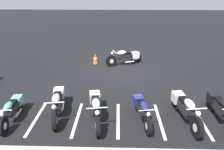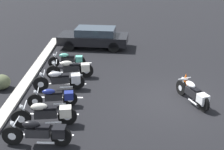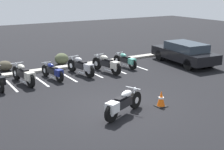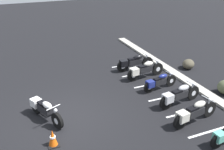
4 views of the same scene
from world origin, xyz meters
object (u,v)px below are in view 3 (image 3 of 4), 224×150
Objects in this scene: parked_bike_3 at (82,66)px; car_black at (185,53)px; parked_bike_4 at (107,64)px; landscape_rock_0 at (62,59)px; motorcycle_white_featured at (122,103)px; parked_bike_2 at (53,71)px; parked_bike_1 at (24,74)px; traffic_cone at (161,99)px; parked_bike_5 at (126,60)px; landscape_rock_1 at (5,66)px.

car_black reaches higher than parked_bike_3.
landscape_rock_0 is (-1.36, 3.02, -0.14)m from parked_bike_4.
parked_bike_3 is 1.42m from parked_bike_4.
car_black is at bearing -107.44° from parked_bike_3.
landscape_rock_0 is at bearing 59.10° from motorcycle_white_featured.
parked_bike_2 is at bearing 71.32° from motorcycle_white_featured.
traffic_cone is (3.59, -5.59, -0.19)m from parked_bike_1.
landscape_rock_1 is at bearing 59.13° from parked_bike_5.
parked_bike_5 is at bearing 68.48° from traffic_cone.
landscape_rock_0 is at bearing 15.13° from parked_bike_4.
car_black is 7.30m from landscape_rock_0.
parked_bike_4 is at bearing 81.39° from traffic_cone.
motorcycle_white_featured is 5.90m from parked_bike_4.
landscape_rock_0 is at bearing 41.97° from parked_bike_5.
landscape_rock_1 is (-3.21, 0.29, -0.06)m from landscape_rock_0.
motorcycle_white_featured is 2.49× the size of landscape_rock_1.
parked_bike_2 is (1.45, 0.02, -0.07)m from parked_bike_1.
parked_bike_1 is at bearing 81.65° from parked_bike_3.
motorcycle_white_featured reaches higher than landscape_rock_0.
parked_bike_3 is 2.77× the size of landscape_rock_0.
parked_bike_4 is at bearing -65.76° from landscape_rock_0.
motorcycle_white_featured is at bearing -76.90° from landscape_rock_1.
parked_bike_4 reaches higher than parked_bike_5.
parked_bike_5 is at bearing -25.74° from landscape_rock_1.
landscape_rock_1 is (-4.57, 3.31, -0.20)m from parked_bike_4.
traffic_cone is at bearing 134.35° from car_black.
parked_bike_1 is at bearing 122.73° from traffic_cone.
parked_bike_4 is 1.51m from parked_bike_5.
parked_bike_3 is (3.01, 0.03, -0.01)m from parked_bike_1.
parked_bike_3 is at bearing -43.56° from landscape_rock_1.
parked_bike_3 is 4.40m from landscape_rock_1.
parked_bike_5 is 3.14× the size of traffic_cone.
landscape_rock_1 is 1.32× the size of traffic_cone.
parked_bike_3 is at bearing -98.30° from parked_bike_2.
landscape_rock_0 is 0.99× the size of landscape_rock_1.
parked_bike_3 is at bearing -96.90° from parked_bike_1.
landscape_rock_0 is 3.23m from landscape_rock_1.
parked_bike_3 is 2.74m from landscape_rock_0.
parked_bike_3 reaches higher than motorcycle_white_featured.
traffic_cone is (3.76, -8.65, 0.02)m from landscape_rock_1.
parked_bike_1 reaches higher than landscape_rock_0.
parked_bike_5 reaches higher than landscape_rock_0.
parked_bike_2 is 0.44× the size of car_black.
parked_bike_1 reaches higher than parked_bike_5.
landscape_rock_0 is at bearing -38.78° from parked_bike_2.
car_black is (4.94, -0.67, 0.20)m from parked_bike_4.
parked_bike_1 is at bearing 86.34° from parked_bike_5.
motorcycle_white_featured is at bearing 139.75° from parked_bike_5.
parked_bike_1 reaches higher than motorcycle_white_featured.
parked_bike_3 reaches higher than parked_bike_5.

